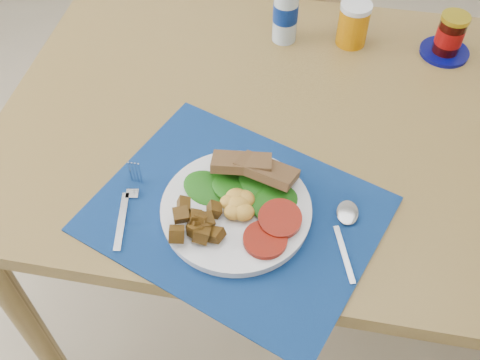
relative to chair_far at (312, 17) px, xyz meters
The scene contains 10 objects.
ground 1.04m from the chair_far, 85.24° to the right, with size 4.00×4.00×0.00m, color gray.
table 0.70m from the chair_far, 83.85° to the right, with size 1.40×0.90×0.75m.
chair_far is the anchor object (origin of this frame).
placemat 0.99m from the chair_far, 93.96° to the right, with size 0.51×0.40×0.00m, color #040F33.
breakfast_plate 1.00m from the chair_far, 94.27° to the right, with size 0.28×0.28×0.07m.
fork 1.04m from the chair_far, 105.53° to the right, with size 0.04×0.19×0.00m.
spoon 0.99m from the chair_far, 81.74° to the right, with size 0.05×0.18×0.01m.
water_bottle 0.51m from the chair_far, 96.92° to the right, with size 0.06×0.06×0.21m.
juice_glass 0.49m from the chair_far, 74.07° to the right, with size 0.07×0.07×0.10m, color #C17105.
jam_on_saucer 0.58m from the chair_far, 49.57° to the right, with size 0.12×0.12×0.11m.
Camera 1 is at (-0.02, -0.68, 1.61)m, focal length 42.00 mm.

